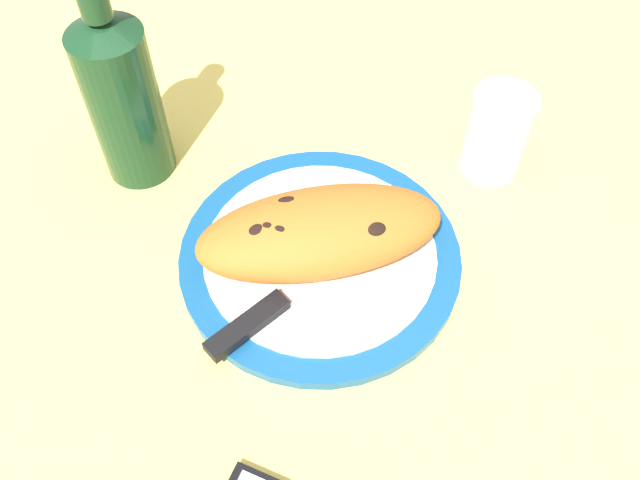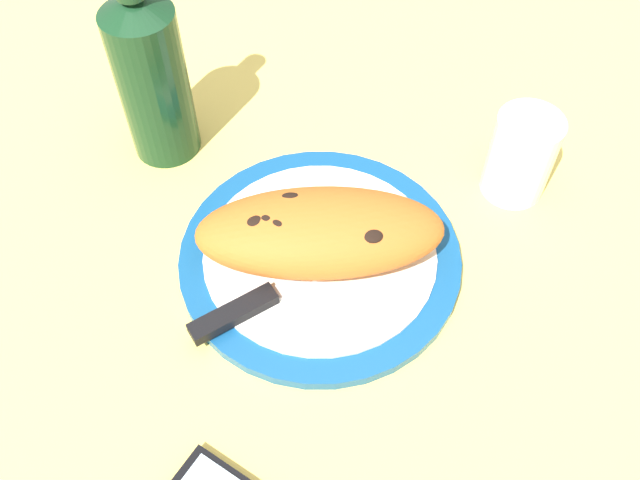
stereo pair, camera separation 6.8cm
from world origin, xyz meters
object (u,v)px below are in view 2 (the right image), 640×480
Objects in this scene: calzone at (317,233)px; wine_bottle at (151,74)px; water_glass at (519,160)px; plate at (320,256)px; knife at (260,301)px; fork at (316,199)px.

wine_bottle is (15.78, -18.46, 5.61)cm from calzone.
water_glass is 40.24cm from wine_bottle.
wine_bottle is at bearing -48.73° from plate.
knife is at bearing 112.25° from wine_bottle.
calzone is at bearing -138.29° from knife.
wine_bottle reaches higher than fork.
calzone reaches higher than fork.
knife is at bearing 25.12° from water_glass.
wine_bottle is (9.75, -23.83, 8.42)cm from knife.
water_glass is (-22.02, -1.08, 2.53)cm from fork.
water_glass is at bearing -160.40° from calzone.
knife is 1.96× the size of water_glass.
calzone is 23.99cm from water_glass.
plate is 26.28cm from wine_bottle.
calzone is at bearing 18.64° from plate.
fork is 0.83× the size of knife.
plate is 2.89× the size of water_glass.
calzone is at bearing 130.53° from wine_bottle.
water_glass reaches higher than fork.
fork is at bearing 2.81° from water_glass.
water_glass is at bearing 164.82° from wine_bottle.
calzone reaches higher than plate.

